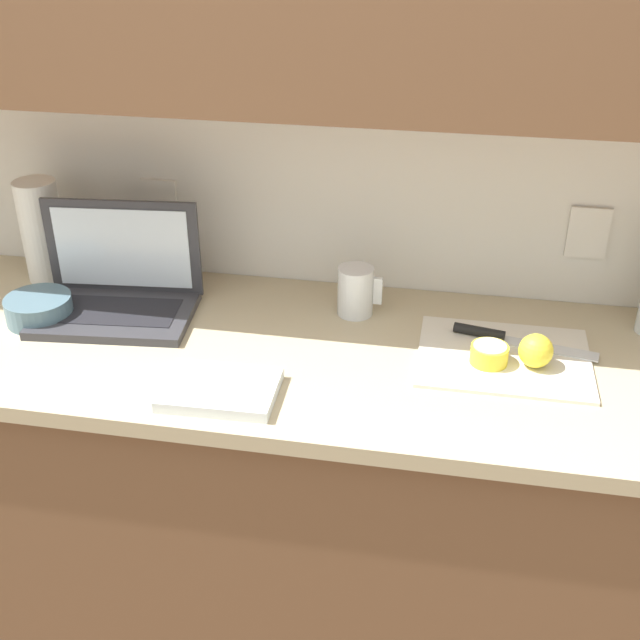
# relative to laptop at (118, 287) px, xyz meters

# --- Properties ---
(ground_plane) EXTENTS (12.00, 12.00, 0.00)m
(ground_plane) POSITION_rel_laptop_xyz_m (0.31, -0.09, -1.00)
(ground_plane) COLOR brown
(ground_plane) RESTS_ON ground
(wall_back) EXTENTS (5.20, 0.38, 2.60)m
(wall_back) POSITION_rel_laptop_xyz_m (0.31, 0.15, 0.56)
(wall_back) COLOR white
(wall_back) RESTS_ON ground_plane
(counter_unit) EXTENTS (2.47, 0.64, 0.94)m
(counter_unit) POSITION_rel_laptop_xyz_m (0.29, -0.09, -0.52)
(counter_unit) COLOR brown
(counter_unit) RESTS_ON ground_plane
(laptop) EXTENTS (0.37, 0.26, 0.24)m
(laptop) POSITION_rel_laptop_xyz_m (0.00, 0.00, 0.00)
(laptop) COLOR #333338
(laptop) RESTS_ON counter_unit
(cutting_board) EXTENTS (0.35, 0.28, 0.01)m
(cutting_board) POSITION_rel_laptop_xyz_m (0.87, -0.06, -0.05)
(cutting_board) COLOR silver
(cutting_board) RESTS_ON counter_unit
(knife) EXTENTS (0.31, 0.09, 0.02)m
(knife) POSITION_rel_laptop_xyz_m (0.86, 0.01, -0.04)
(knife) COLOR silver
(knife) RESTS_ON cutting_board
(lemon_half_cut) EXTENTS (0.08, 0.08, 0.04)m
(lemon_half_cut) POSITION_rel_laptop_xyz_m (0.84, -0.09, -0.03)
(lemon_half_cut) COLOR yellow
(lemon_half_cut) RESTS_ON cutting_board
(lemon_whole_beside) EXTENTS (0.07, 0.07, 0.07)m
(lemon_whole_beside) POSITION_rel_laptop_xyz_m (0.93, -0.09, -0.02)
(lemon_whole_beside) COLOR yellow
(lemon_whole_beside) RESTS_ON cutting_board
(measuring_cup) EXTENTS (0.10, 0.08, 0.11)m
(measuring_cup) POSITION_rel_laptop_xyz_m (0.54, 0.08, -0.00)
(measuring_cup) COLOR silver
(measuring_cup) RESTS_ON counter_unit
(bowl_white) EXTENTS (0.15, 0.15, 0.06)m
(bowl_white) POSITION_rel_laptop_xyz_m (-0.16, -0.08, -0.03)
(bowl_white) COLOR slate
(bowl_white) RESTS_ON counter_unit
(paper_towel_roll) EXTENTS (0.10, 0.10, 0.25)m
(paper_towel_roll) POSITION_rel_laptop_xyz_m (-0.24, 0.13, 0.07)
(paper_towel_roll) COLOR white
(paper_towel_roll) RESTS_ON counter_unit
(dish_towel) EXTENTS (0.22, 0.17, 0.02)m
(dish_towel) POSITION_rel_laptop_xyz_m (0.33, -0.29, -0.05)
(dish_towel) COLOR white
(dish_towel) RESTS_ON counter_unit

